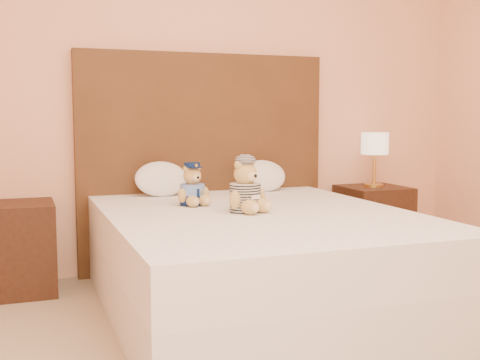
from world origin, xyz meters
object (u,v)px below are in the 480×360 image
Objects in this scene: nightstand_left at (16,248)px; teddy_police at (192,184)px; bed at (258,261)px; pillow_right at (263,174)px; nightstand_right at (373,223)px; pillow_left at (161,177)px; lamp at (375,146)px; teddy_prisoner at (245,186)px.

teddy_police is (0.98, -0.45, 0.40)m from nightstand_left.
pillow_right is (0.37, 0.83, 0.39)m from bed.
pillow_left reaches higher than nightstand_right.
teddy_prisoner is at bearing -149.05° from lamp.
lamp reaches higher than nightstand_right.
teddy_police reaches higher than nightstand_right.
teddy_police reaches higher than pillow_left.
teddy_police is 0.48m from pillow_left.
lamp is 1.59m from teddy_police.
lamp is 0.90m from pillow_right.
nightstand_right is (2.50, 0.00, 0.00)m from nightstand_left.
nightstand_right is 0.57m from lamp.
nightstand_right is at bearing 0.00° from nightstand_left.
bed is 3.64× the size of nightstand_right.
lamp reaches higher than pillow_left.
pillow_right is at bearing 0.00° from pillow_left.
teddy_prisoner is 0.93m from pillow_right.
nightstand_left and nightstand_right have the same top height.
lamp is (-0.00, 0.00, 0.57)m from nightstand_right.
lamp is 1.20× the size of pillow_right.
nightstand_left is at bearing -178.10° from pillow_left.
lamp is at bearing -1.96° from pillow_right.
pillow_right is at bearing 65.83° from bed.
lamp is at bearing 0.00° from nightstand_left.
lamp is at bearing -1.08° from pillow_left.
lamp reaches higher than teddy_police.
teddy_prisoner is (-1.32, -0.79, -0.15)m from lamp.
nightstand_right is at bearing -1.08° from pillow_left.
teddy_police is (-0.27, 0.35, 0.40)m from bed.
teddy_prisoner is (1.18, -0.79, 0.42)m from nightstand_left.
teddy_prisoner is at bearing -71.35° from pillow_left.
lamp is 1.38× the size of teddy_prisoner.
nightstand_left is 0.99m from pillow_left.
teddy_police is at bearing -80.81° from pillow_left.
bed is at bearing -32.62° from nightstand_left.
nightstand_left is 2.22× the size of teddy_police.
pillow_left reaches higher than nightstand_left.
lamp reaches higher than pillow_right.
nightstand_left is 1.65× the size of pillow_right.
pillow_right reaches higher than nightstand_right.
bed is at bearing -147.38° from nightstand_right.
pillow_left is (-0.08, 0.48, -0.00)m from teddy_police.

